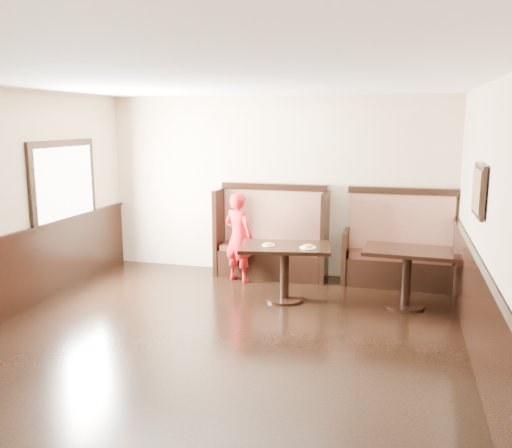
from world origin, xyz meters
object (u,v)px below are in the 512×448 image
at_px(booth_main, 272,243).
at_px(child, 239,237).
at_px(table_neighbor, 407,264).
at_px(booth_neighbor, 400,253).
at_px(table_main, 285,258).

distance_m(booth_main, child, 0.62).
distance_m(booth_main, table_neighbor, 2.27).
bearing_deg(table_neighbor, booth_neighbor, 98.81).
xyz_separation_m(booth_neighbor, table_main, (-1.50, -1.14, 0.11)).
bearing_deg(booth_main, table_neighbor, -25.68).
bearing_deg(booth_main, table_main, -68.42).
height_order(table_main, table_neighbor, table_neighbor).
relative_size(booth_main, table_main, 1.33).
bearing_deg(table_neighbor, table_main, -171.19).
distance_m(booth_main, booth_neighbor, 1.95).
xyz_separation_m(booth_main, table_neighbor, (2.05, -0.98, 0.05)).
relative_size(booth_main, booth_neighbor, 1.06).
bearing_deg(child, booth_main, -112.88).
relative_size(table_main, table_neighbor, 1.14).
relative_size(booth_neighbor, child, 1.21).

